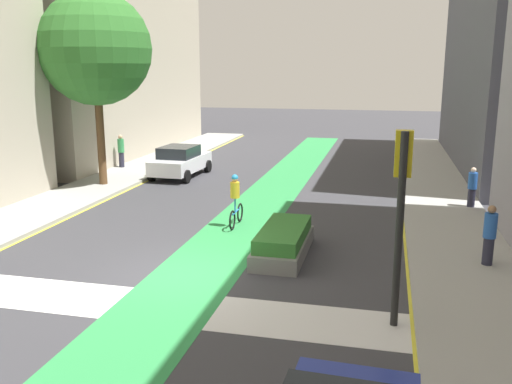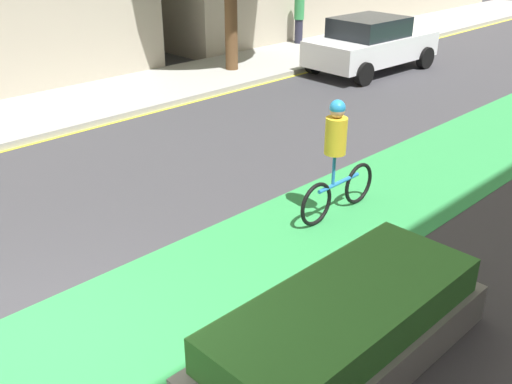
{
  "view_description": "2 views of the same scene",
  "coord_description": "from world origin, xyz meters",
  "px_view_note": "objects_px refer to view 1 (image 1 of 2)",
  "views": [
    {
      "loc": [
        5.19,
        -13.03,
        5.41
      ],
      "look_at": [
        0.87,
        5.32,
        1.14
      ],
      "focal_mm": 38.69,
      "sensor_mm": 36.0,
      "label": 1
    },
    {
      "loc": [
        5.2,
        -1.76,
        4.22
      ],
      "look_at": [
        0.82,
        2.54,
        1.31
      ],
      "focal_mm": 41.24,
      "sensor_mm": 36.0,
      "label": 2
    }
  ],
  "objects_px": {
    "car_white_left_far": "(180,161)",
    "median_planter": "(283,242)",
    "traffic_signal_near_right": "(401,191)",
    "pedestrian_sidewalk_right_b": "(472,187)",
    "pedestrian_sidewalk_right_a": "(490,235)",
    "street_tree_near": "(95,49)",
    "pedestrian_sidewalk_left_a": "(121,151)",
    "cyclist_in_lane": "(235,199)"
  },
  "relations": [
    {
      "from": "pedestrian_sidewalk_right_a",
      "to": "median_planter",
      "type": "xyz_separation_m",
      "value": [
        -5.64,
        -0.07,
        -0.59
      ]
    },
    {
      "from": "cyclist_in_lane",
      "to": "pedestrian_sidewalk_right_a",
      "type": "xyz_separation_m",
      "value": [
        7.79,
        -2.47,
        0.03
      ]
    },
    {
      "from": "street_tree_near",
      "to": "median_planter",
      "type": "relative_size",
      "value": 2.48
    },
    {
      "from": "cyclist_in_lane",
      "to": "pedestrian_sidewalk_right_b",
      "type": "height_order",
      "value": "cyclist_in_lane"
    },
    {
      "from": "traffic_signal_near_right",
      "to": "pedestrian_sidewalk_left_a",
      "type": "height_order",
      "value": "traffic_signal_near_right"
    },
    {
      "from": "pedestrian_sidewalk_right_b",
      "to": "pedestrian_sidewalk_right_a",
      "type": "bearing_deg",
      "value": -94.01
    },
    {
      "from": "cyclist_in_lane",
      "to": "pedestrian_sidewalk_right_a",
      "type": "height_order",
      "value": "cyclist_in_lane"
    },
    {
      "from": "pedestrian_sidewalk_right_a",
      "to": "car_white_left_far",
      "type": "bearing_deg",
      "value": 140.88
    },
    {
      "from": "median_planter",
      "to": "traffic_signal_near_right",
      "type": "bearing_deg",
      "value": -50.5
    },
    {
      "from": "street_tree_near",
      "to": "car_white_left_far",
      "type": "bearing_deg",
      "value": 50.53
    },
    {
      "from": "car_white_left_far",
      "to": "street_tree_near",
      "type": "xyz_separation_m",
      "value": [
        -2.59,
        -3.14,
        5.39
      ]
    },
    {
      "from": "traffic_signal_near_right",
      "to": "street_tree_near",
      "type": "bearing_deg",
      "value": 139.15
    },
    {
      "from": "pedestrian_sidewalk_right_b",
      "to": "street_tree_near",
      "type": "bearing_deg",
      "value": 177.7
    },
    {
      "from": "pedestrian_sidewalk_right_a",
      "to": "median_planter",
      "type": "bearing_deg",
      "value": -179.3
    },
    {
      "from": "pedestrian_sidewalk_right_a",
      "to": "pedestrian_sidewalk_right_b",
      "type": "distance_m",
      "value": 6.7
    },
    {
      "from": "pedestrian_sidewalk_right_a",
      "to": "pedestrian_sidewalk_left_a",
      "type": "distance_m",
      "value": 20.24
    },
    {
      "from": "cyclist_in_lane",
      "to": "car_white_left_far",
      "type": "bearing_deg",
      "value": 122.4
    },
    {
      "from": "car_white_left_far",
      "to": "pedestrian_sidewalk_left_a",
      "type": "height_order",
      "value": "pedestrian_sidewalk_left_a"
    },
    {
      "from": "traffic_signal_near_right",
      "to": "pedestrian_sidewalk_right_b",
      "type": "height_order",
      "value": "traffic_signal_near_right"
    },
    {
      "from": "traffic_signal_near_right",
      "to": "pedestrian_sidewalk_right_b",
      "type": "distance_m",
      "value": 11.15
    },
    {
      "from": "pedestrian_sidewalk_right_a",
      "to": "street_tree_near",
      "type": "distance_m",
      "value": 17.87
    },
    {
      "from": "pedestrian_sidewalk_right_a",
      "to": "street_tree_near",
      "type": "relative_size",
      "value": 0.19
    },
    {
      "from": "pedestrian_sidewalk_right_b",
      "to": "cyclist_in_lane",
      "type": "bearing_deg",
      "value": -153.0
    },
    {
      "from": "traffic_signal_near_right",
      "to": "median_planter",
      "type": "distance_m",
      "value": 5.55
    },
    {
      "from": "pedestrian_sidewalk_right_a",
      "to": "street_tree_near",
      "type": "xyz_separation_m",
      "value": [
        -15.45,
        7.32,
        5.19
      ]
    },
    {
      "from": "traffic_signal_near_right",
      "to": "pedestrian_sidewalk_right_a",
      "type": "height_order",
      "value": "traffic_signal_near_right"
    },
    {
      "from": "median_planter",
      "to": "car_white_left_far",
      "type": "bearing_deg",
      "value": 124.45
    },
    {
      "from": "pedestrian_sidewalk_right_a",
      "to": "pedestrian_sidewalk_left_a",
      "type": "relative_size",
      "value": 0.95
    },
    {
      "from": "car_white_left_far",
      "to": "median_planter",
      "type": "height_order",
      "value": "car_white_left_far"
    },
    {
      "from": "median_planter",
      "to": "pedestrian_sidewalk_right_a",
      "type": "bearing_deg",
      "value": 0.7
    },
    {
      "from": "car_white_left_far",
      "to": "traffic_signal_near_right",
      "type": "bearing_deg",
      "value": -54.14
    },
    {
      "from": "pedestrian_sidewalk_left_a",
      "to": "cyclist_in_lane",
      "type": "bearing_deg",
      "value": -45.69
    },
    {
      "from": "street_tree_near",
      "to": "cyclist_in_lane",
      "type": "bearing_deg",
      "value": -32.34
    },
    {
      "from": "pedestrian_sidewalk_left_a",
      "to": "median_planter",
      "type": "bearing_deg",
      "value": -46.53
    },
    {
      "from": "pedestrian_sidewalk_left_a",
      "to": "pedestrian_sidewalk_right_b",
      "type": "relative_size",
      "value": 1.14
    },
    {
      "from": "traffic_signal_near_right",
      "to": "car_white_left_far",
      "type": "distance_m",
      "value": 17.82
    },
    {
      "from": "pedestrian_sidewalk_right_b",
      "to": "median_planter",
      "type": "distance_m",
      "value": 9.12
    },
    {
      "from": "traffic_signal_near_right",
      "to": "median_planter",
      "type": "height_order",
      "value": "traffic_signal_near_right"
    },
    {
      "from": "car_white_left_far",
      "to": "pedestrian_sidewalk_right_a",
      "type": "relative_size",
      "value": 2.56
    },
    {
      "from": "traffic_signal_near_right",
      "to": "pedestrian_sidewalk_right_b",
      "type": "bearing_deg",
      "value": 74.31
    },
    {
      "from": "car_white_left_far",
      "to": "pedestrian_sidewalk_right_b",
      "type": "height_order",
      "value": "pedestrian_sidewalk_right_b"
    },
    {
      "from": "car_white_left_far",
      "to": "pedestrian_sidewalk_right_a",
      "type": "bearing_deg",
      "value": -39.12
    }
  ]
}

